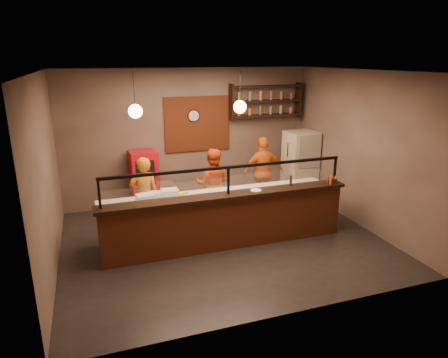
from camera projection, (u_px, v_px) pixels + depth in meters
name	position (u px, v px, depth m)	size (l,w,h in m)	color
floor	(223.00, 240.00, 7.79)	(6.00, 6.00, 0.00)	black
ceiling	(223.00, 71.00, 6.85)	(6.00, 6.00, 0.00)	#3D352F
wall_back	(190.00, 137.00, 9.58)	(6.00, 6.00, 0.00)	#7A6659
wall_left	(46.00, 176.00, 6.39)	(5.00, 5.00, 0.00)	#7A6659
wall_right	(360.00, 149.00, 8.25)	(5.00, 5.00, 0.00)	#7A6659
wall_front	(286.00, 208.00, 5.06)	(6.00, 6.00, 0.00)	#7A6659
brick_patch	(198.00, 124.00, 9.53)	(1.60, 0.04, 1.30)	brown
service_counter	(228.00, 223.00, 7.38)	(4.60, 0.25, 1.00)	brown
counter_ledge	(228.00, 196.00, 7.22)	(4.70, 0.37, 0.06)	black
worktop_cabinet	(220.00, 217.00, 7.85)	(4.60, 0.75, 0.85)	gray
worktop	(220.00, 195.00, 7.72)	(4.60, 0.75, 0.05)	silver
sneeze_guard	(228.00, 178.00, 7.12)	(4.50, 0.05, 0.52)	white
wall_shelving	(266.00, 101.00, 9.78)	(1.84, 0.28, 0.85)	black
wall_clock	(193.00, 116.00, 9.43)	(0.30, 0.30, 0.04)	black
pendant_left	(135.00, 111.00, 6.76)	(0.24, 0.24, 0.77)	black
pendant_right	(240.00, 107.00, 7.35)	(0.24, 0.24, 0.77)	black
cook_left	(144.00, 196.00, 7.93)	(0.58, 0.38, 1.58)	#C77012
cook_mid	(213.00, 184.00, 8.63)	(0.77, 0.60, 1.58)	#CE4513
cook_right	(263.00, 172.00, 9.34)	(0.99, 0.41, 1.68)	orange
fridge	(300.00, 166.00, 9.89)	(0.71, 0.66, 1.70)	beige
red_cooler	(144.00, 181.00, 9.17)	(0.60, 0.55, 1.41)	#B50C16
pizza_dough	(227.00, 193.00, 7.72)	(0.48, 0.48, 0.01)	beige
prep_tub_a	(158.00, 195.00, 7.42)	(0.27, 0.21, 0.13)	silver
prep_tub_b	(170.00, 193.00, 7.50)	(0.31, 0.25, 0.16)	silver
prep_tub_c	(145.00, 198.00, 7.22)	(0.31, 0.25, 0.15)	white
rolling_pin	(181.00, 194.00, 7.63)	(0.05, 0.05, 0.31)	gold
condiment_caddy	(332.00, 181.00, 7.81)	(0.16, 0.13, 0.09)	black
pepper_mill	(291.00, 181.00, 7.64)	(0.04, 0.04, 0.20)	black
small_plate	(256.00, 190.00, 7.39)	(0.20, 0.20, 0.01)	white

